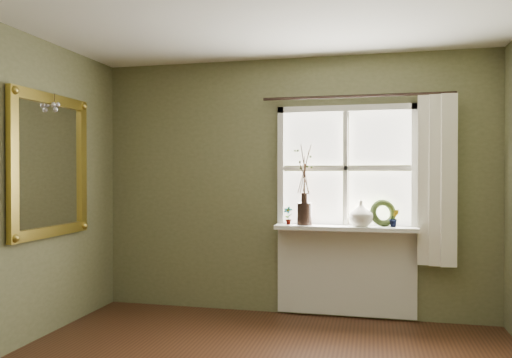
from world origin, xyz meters
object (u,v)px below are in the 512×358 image
Objects in this scene: cream_vase at (361,213)px; wreath at (383,216)px; dark_jug at (304,214)px; gilt_mirror at (50,165)px.

cream_vase is 0.94× the size of wreath.
wreath is at bearing 3.04° from dark_jug.
cream_vase is at bearing 20.95° from gilt_mirror.
cream_vase reaches higher than dark_jug.
dark_jug is 0.83× the size of wreath.
cream_vase is (0.55, 0.00, 0.01)m from dark_jug.
dark_jug is at bearing 180.00° from cream_vase.
cream_vase reaches higher than wreath.
gilt_mirror is at bearing 177.18° from wreath.
wreath is at bearing 10.94° from cream_vase.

